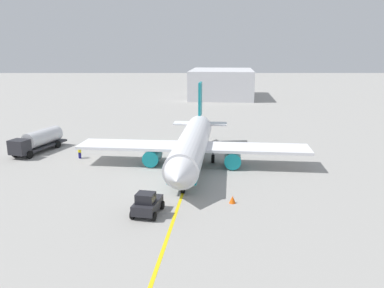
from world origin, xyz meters
The scene contains 8 objects.
ground_plane centered at (0.00, 0.00, 0.00)m, with size 400.00×400.00×0.00m, color #9E9B96.
airplane centered at (-0.47, 0.05, 2.69)m, with size 29.65×30.28×9.75m.
fuel_tanker centered at (-7.48, -22.60, 1.72)m, with size 10.29×5.37×3.15m.
pushback_tug centered at (14.74, -4.12, 1.01)m, with size 3.93×2.94×2.20m.
refueling_worker centered at (-3.94, -15.59, 0.82)m, with size 0.63×0.55×1.71m.
safety_cone_nose centered at (12.12, 3.97, 0.37)m, with size 0.66×0.66×0.74m, color #F2590F.
distant_hangar centered at (-74.51, 9.39, 4.26)m, with size 28.32×21.49×8.53m.
taxi_line_marking centered at (0.00, 0.00, 0.01)m, with size 62.45×0.30×0.01m, color yellow.
Camera 1 is at (47.49, -0.06, 14.74)m, focal length 35.99 mm.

